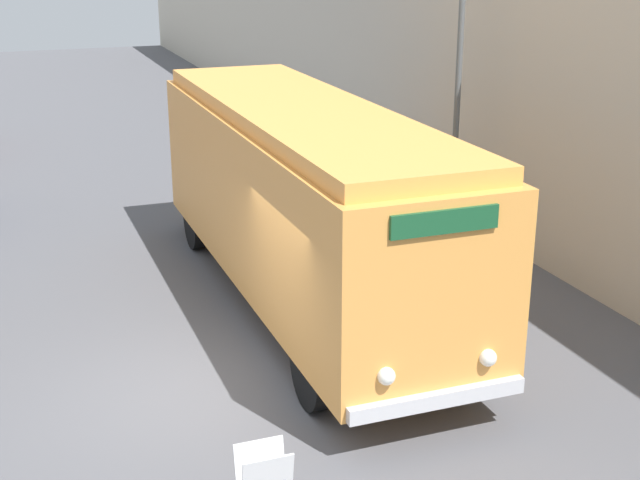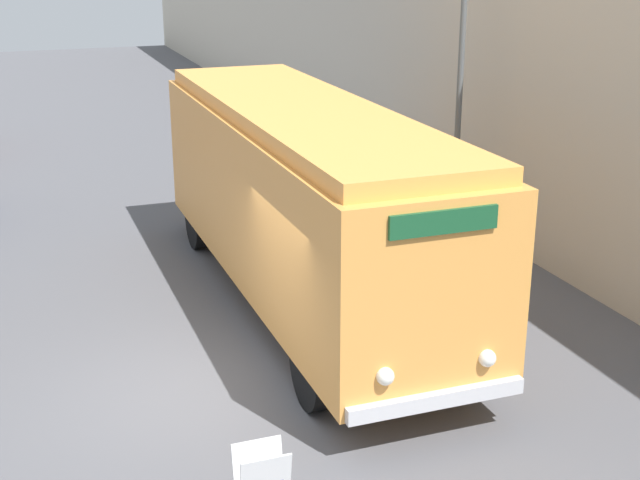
# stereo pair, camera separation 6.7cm
# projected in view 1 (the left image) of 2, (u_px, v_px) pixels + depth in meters

# --- Properties ---
(ground_plane) EXTENTS (80.00, 80.00, 0.00)m
(ground_plane) POSITION_uv_depth(u_px,v_px,m) (193.00, 394.00, 12.20)
(ground_plane) COLOR #56565B
(building_wall_right) EXTENTS (0.30, 60.00, 6.27)m
(building_wall_right) POSITION_uv_depth(u_px,v_px,m) (386.00, 52.00, 22.48)
(building_wall_right) COLOR beige
(building_wall_right) RESTS_ON ground_plane
(vintage_bus) EXTENTS (2.47, 9.72, 3.39)m
(vintage_bus) POSITION_uv_depth(u_px,v_px,m) (303.00, 194.00, 14.60)
(vintage_bus) COLOR black
(vintage_bus) RESTS_ON ground_plane
(streetlamp) EXTENTS (0.36, 0.36, 6.28)m
(streetlamp) POSITION_uv_depth(u_px,v_px,m) (461.00, 37.00, 17.04)
(streetlamp) COLOR #595E60
(streetlamp) RESTS_ON ground_plane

